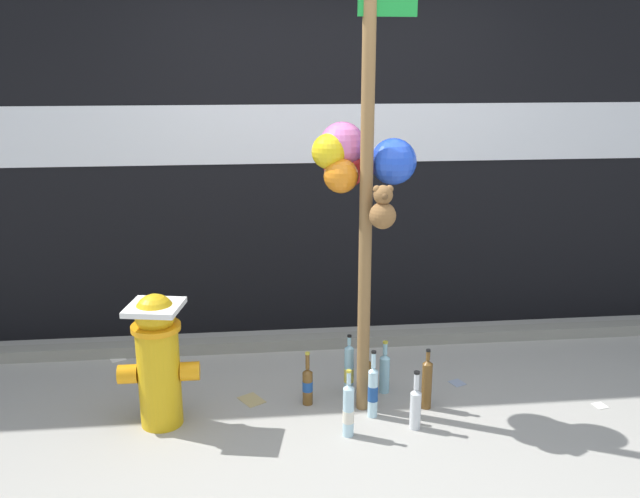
% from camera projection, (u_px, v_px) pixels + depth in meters
% --- Properties ---
extents(ground_plane, '(14.00, 14.00, 0.00)m').
position_uv_depth(ground_plane, '(362.00, 443.00, 3.56)').
color(ground_plane, '#9E9B93').
extents(building_wall, '(10.00, 0.21, 3.62)m').
position_uv_depth(building_wall, '(326.00, 81.00, 4.69)').
color(building_wall, black).
rests_on(building_wall, ground_plane).
extents(curb_strip, '(8.00, 0.12, 0.08)m').
position_uv_depth(curb_strip, '(332.00, 341.00, 4.76)').
color(curb_strip, gray).
rests_on(curb_strip, ground_plane).
extents(memorial_post, '(0.56, 0.49, 2.77)m').
position_uv_depth(memorial_post, '(360.00, 133.00, 3.57)').
color(memorial_post, olive).
rests_on(memorial_post, ground_plane).
extents(fire_hydrant, '(0.44, 0.32, 0.76)m').
position_uv_depth(fire_hydrant, '(158.00, 358.00, 3.65)').
color(fire_hydrant, gold).
rests_on(fire_hydrant, ground_plane).
extents(bottle_0, '(0.06, 0.06, 0.33)m').
position_uv_depth(bottle_0, '(308.00, 385.00, 3.94)').
color(bottle_0, brown).
rests_on(bottle_0, ground_plane).
extents(bottle_1, '(0.06, 0.06, 0.38)m').
position_uv_depth(bottle_1, '(349.00, 370.00, 4.06)').
color(bottle_1, '#93CCE0').
rests_on(bottle_1, ground_plane).
extents(bottle_2, '(0.06, 0.06, 0.37)m').
position_uv_depth(bottle_2, '(427.00, 383.00, 3.89)').
color(bottle_2, brown).
rests_on(bottle_2, ground_plane).
extents(bottle_3, '(0.08, 0.08, 0.36)m').
position_uv_depth(bottle_3, '(365.00, 379.00, 3.98)').
color(bottle_3, brown).
rests_on(bottle_3, ground_plane).
extents(bottle_4, '(0.06, 0.06, 0.33)m').
position_uv_depth(bottle_4, '(385.00, 372.00, 4.08)').
color(bottle_4, '#93CCE0').
rests_on(bottle_4, ground_plane).
extents(bottle_5, '(0.06, 0.06, 0.40)m').
position_uv_depth(bottle_5, '(373.00, 391.00, 3.79)').
color(bottle_5, '#B2DBEA').
rests_on(bottle_5, ground_plane).
extents(bottle_6, '(0.06, 0.06, 0.34)m').
position_uv_depth(bottle_6, '(415.00, 406.00, 3.67)').
color(bottle_6, silver).
rests_on(bottle_6, ground_plane).
extents(bottle_7, '(0.06, 0.06, 0.38)m').
position_uv_depth(bottle_7, '(348.00, 410.00, 3.60)').
color(bottle_7, '#B2DBEA').
rests_on(bottle_7, ground_plane).
extents(litter_0, '(0.11, 0.11, 0.01)m').
position_uv_depth(litter_0, '(457.00, 383.00, 4.22)').
color(litter_0, '#8C99B2').
rests_on(litter_0, ground_plane).
extents(litter_1, '(0.14, 0.16, 0.01)m').
position_uv_depth(litter_1, '(117.00, 357.00, 4.58)').
color(litter_1, silver).
rests_on(litter_1, ground_plane).
extents(litter_2, '(0.08, 0.09, 0.01)m').
position_uv_depth(litter_2, '(600.00, 405.00, 3.95)').
color(litter_2, silver).
rests_on(litter_2, ground_plane).
extents(litter_3, '(0.18, 0.19, 0.01)m').
position_uv_depth(litter_3, '(252.00, 400.00, 4.01)').
color(litter_3, tan).
rests_on(litter_3, ground_plane).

